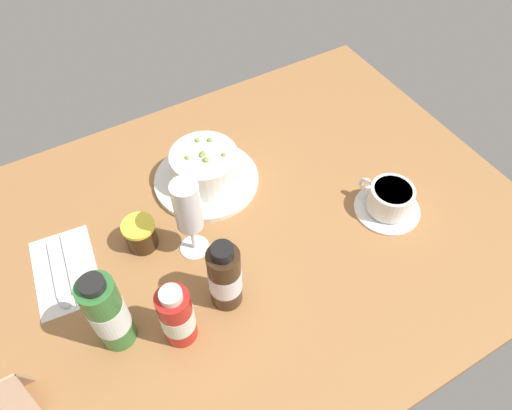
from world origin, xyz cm
name	(u,v)px	position (x,y,z in cm)	size (l,w,h in cm)	color
ground_plane	(250,232)	(0.00, 0.00, -1.50)	(110.00, 84.00, 3.00)	#9E6B3D
porridge_bowl	(205,169)	(1.98, -15.34, 3.93)	(22.24, 22.24, 9.03)	white
cutlery_setting	(65,272)	(34.66, -7.99, 0.27)	(12.99, 19.14, 0.90)	white
coffee_cup	(389,200)	(-26.66, 9.83, 3.00)	(13.42, 13.47, 6.31)	white
wine_glass	(188,210)	(11.45, -1.23, 11.94)	(5.65, 5.65, 18.26)	white
jam_jar	(140,234)	(19.71, -7.03, 3.11)	(6.22, 6.22, 6.15)	#3A2510
sauce_bottle_brown	(225,277)	(11.00, 11.29, 7.24)	(5.70, 5.70, 15.99)	#382314
sauce_bottle_red	(177,316)	(20.75, 13.40, 6.55)	(5.56, 5.56, 14.21)	#B21E19
sauce_bottle_green	(108,313)	(30.03, 8.58, 8.54)	(5.93, 5.93, 18.22)	#337233
menu_card	(9,395)	(46.95, 11.98, 5.10)	(5.42, 6.46, 10.32)	tan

